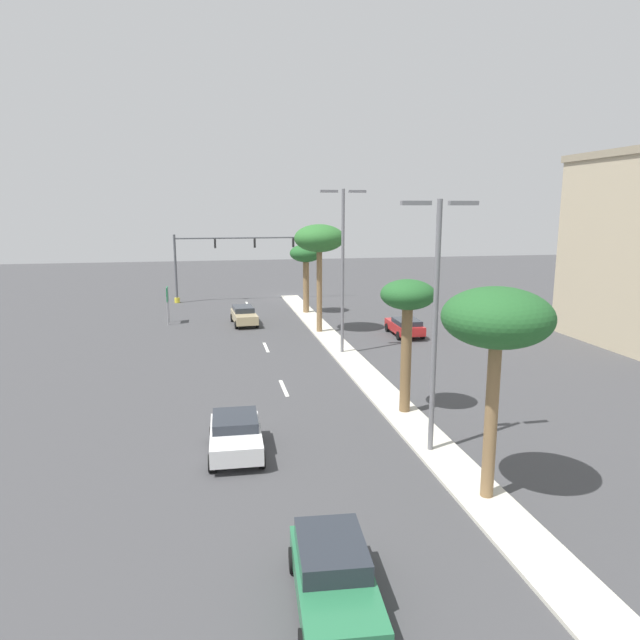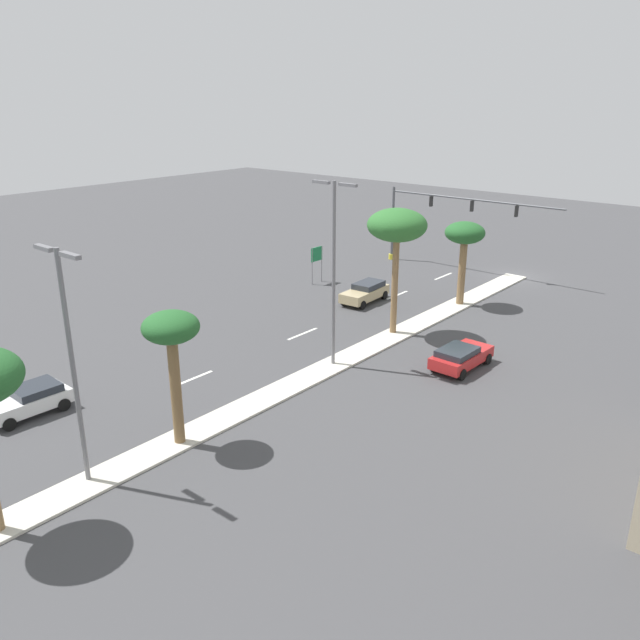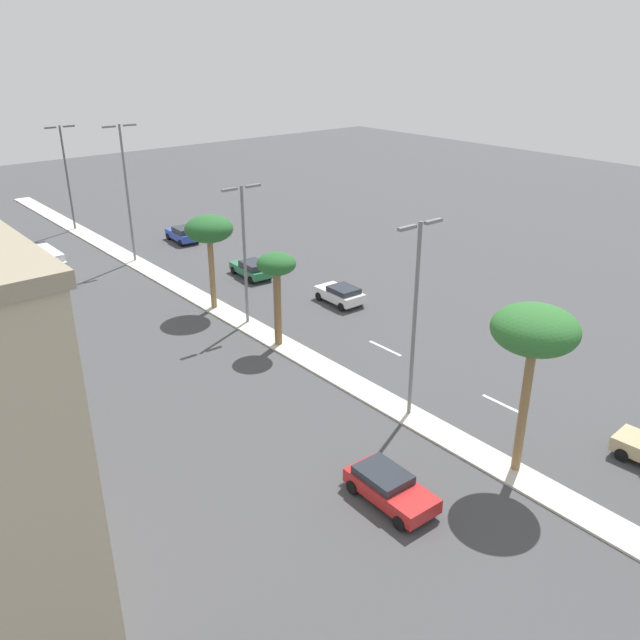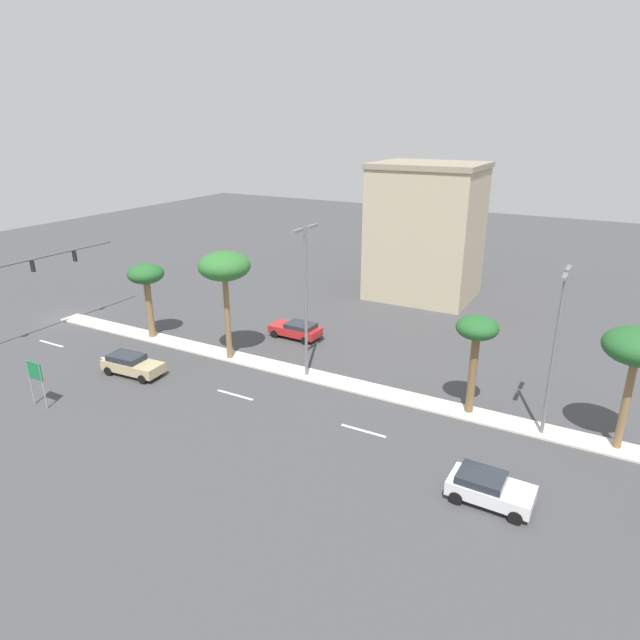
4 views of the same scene
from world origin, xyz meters
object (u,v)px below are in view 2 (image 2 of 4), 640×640
object	(u,v)px
directional_road_sign	(317,258)
sedan_tan_rear	(365,292)
palm_tree_left	(171,335)
street_lamp_center	(334,261)
sedan_white_near	(29,400)
palm_tree_rear	(397,227)
traffic_signal_gantry	(432,217)
street_lamp_rear	(70,350)
palm_tree_trailing	(465,237)
sedan_red_left	(461,356)

from	to	relation	value
directional_road_sign	sedan_tan_rear	distance (m)	6.41
directional_road_sign	palm_tree_left	distance (m)	26.66
street_lamp_center	sedan_white_near	size ratio (longest dim) A/B	2.67
palm_tree_rear	street_lamp_center	distance (m)	6.55
traffic_signal_gantry	street_lamp_center	world-z (taller)	street_lamp_center
palm_tree_rear	palm_tree_left	world-z (taller)	palm_tree_rear
palm_tree_rear	street_lamp_rear	world-z (taller)	street_lamp_rear
palm_tree_rear	street_lamp_center	bearing A→B (deg)	92.01
palm_tree_trailing	street_lamp_rear	size ratio (longest dim) A/B	0.64
palm_tree_rear	sedan_tan_rear	xyz separation A→B (m)	(5.41, -4.35, -6.24)
street_lamp_rear	street_lamp_center	bearing A→B (deg)	-90.64
traffic_signal_gantry	palm_tree_trailing	distance (m)	11.27
sedan_red_left	palm_tree_left	bearing A→B (deg)	70.39
palm_tree_trailing	palm_tree_left	size ratio (longest dim) A/B	1.00
palm_tree_left	street_lamp_rear	xyz separation A→B (m)	(0.46, 4.26, 0.53)
street_lamp_rear	sedan_white_near	world-z (taller)	street_lamp_rear
street_lamp_center	sedan_white_near	distance (m)	16.92
palm_tree_left	sedan_tan_rear	bearing A→B (deg)	-74.99
street_lamp_rear	sedan_red_left	distance (m)	21.29
palm_tree_trailing	sedan_red_left	size ratio (longest dim) A/B	1.44
traffic_signal_gantry	sedan_tan_rear	size ratio (longest dim) A/B	3.59
street_lamp_center	traffic_signal_gantry	bearing A→B (deg)	-72.30
palm_tree_trailing	sedan_red_left	xyz separation A→B (m)	(-5.65, 10.40, -4.41)
street_lamp_center	palm_tree_trailing	bearing A→B (deg)	-90.69
directional_road_sign	street_lamp_center	xyz separation A→B (m)	(-11.71, 12.37, 4.02)
directional_road_sign	palm_tree_left	xyz separation A→B (m)	(-12.00, 23.61, 3.05)
palm_tree_rear	traffic_signal_gantry	bearing A→B (deg)	-66.72
directional_road_sign	street_lamp_rear	world-z (taller)	street_lamp_rear
directional_road_sign	palm_tree_rear	bearing A→B (deg)	152.89
palm_tree_rear	sedan_tan_rear	bearing A→B (deg)	-38.79
palm_tree_trailing	palm_tree_rear	xyz separation A→B (m)	(0.40, 8.22, 1.87)
traffic_signal_gantry	palm_tree_trailing	size ratio (longest dim) A/B	2.64
palm_tree_rear	street_lamp_rear	distance (m)	22.03
street_lamp_rear	palm_tree_rear	bearing A→B (deg)	-89.86
sedan_tan_rear	sedan_red_left	distance (m)	13.19
palm_tree_left	street_lamp_center	world-z (taller)	street_lamp_center
palm_tree_trailing	sedan_tan_rear	size ratio (longest dim) A/B	1.36
traffic_signal_gantry	palm_tree_rear	bearing A→B (deg)	113.28
traffic_signal_gantry	palm_tree_rear	xyz separation A→B (m)	(-7.13, 16.57, 2.51)
sedan_red_left	directional_road_sign	bearing A→B (deg)	-24.69
street_lamp_rear	sedan_white_near	size ratio (longest dim) A/B	2.46
palm_tree_left	sedan_tan_rear	distance (m)	23.29
palm_tree_trailing	street_lamp_center	distance (m)	14.75
directional_road_sign	street_lamp_center	distance (m)	17.50
palm_tree_trailing	street_lamp_rear	distance (m)	30.22
traffic_signal_gantry	street_lamp_rear	size ratio (longest dim) A/B	1.69
street_lamp_center	sedan_tan_rear	world-z (taller)	street_lamp_center
palm_tree_rear	directional_road_sign	bearing A→B (deg)	-27.11
street_lamp_center	sedan_tan_rear	xyz separation A→B (m)	(5.64, -10.84, -5.39)
directional_road_sign	street_lamp_rear	size ratio (longest dim) A/B	0.32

